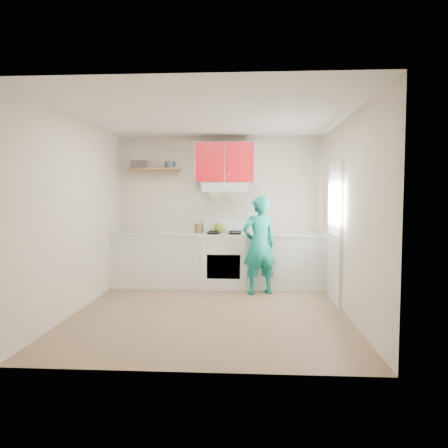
# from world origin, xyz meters

# --- Properties ---
(floor) EXTENTS (3.80, 3.80, 0.00)m
(floor) POSITION_xyz_m (0.00, 0.00, 0.00)
(floor) COLOR brown
(floor) RESTS_ON ground
(ceiling) EXTENTS (3.60, 3.80, 0.04)m
(ceiling) POSITION_xyz_m (0.00, 0.00, 2.60)
(ceiling) COLOR white
(ceiling) RESTS_ON floor
(back_wall) EXTENTS (3.60, 0.04, 2.60)m
(back_wall) POSITION_xyz_m (0.00, 1.90, 1.30)
(back_wall) COLOR beige
(back_wall) RESTS_ON floor
(front_wall) EXTENTS (3.60, 0.04, 2.60)m
(front_wall) POSITION_xyz_m (0.00, -1.90, 1.30)
(front_wall) COLOR beige
(front_wall) RESTS_ON floor
(left_wall) EXTENTS (0.04, 3.80, 2.60)m
(left_wall) POSITION_xyz_m (-1.80, 0.00, 1.30)
(left_wall) COLOR beige
(left_wall) RESTS_ON floor
(right_wall) EXTENTS (0.04, 3.80, 2.60)m
(right_wall) POSITION_xyz_m (1.80, 0.00, 1.30)
(right_wall) COLOR beige
(right_wall) RESTS_ON floor
(door) EXTENTS (0.05, 0.85, 2.05)m
(door) POSITION_xyz_m (1.78, 0.70, 1.02)
(door) COLOR white
(door) RESTS_ON floor
(door_glass) EXTENTS (0.01, 0.55, 0.95)m
(door_glass) POSITION_xyz_m (1.75, 0.70, 1.45)
(door_glass) COLOR white
(door_glass) RESTS_ON door
(counter_left) EXTENTS (1.52, 0.60, 0.90)m
(counter_left) POSITION_xyz_m (-1.04, 1.60, 0.45)
(counter_left) COLOR silver
(counter_left) RESTS_ON floor
(counter_right) EXTENTS (1.32, 0.60, 0.90)m
(counter_right) POSITION_xyz_m (1.14, 1.60, 0.45)
(counter_right) COLOR silver
(counter_right) RESTS_ON floor
(stove) EXTENTS (0.76, 0.65, 0.92)m
(stove) POSITION_xyz_m (0.10, 1.57, 0.46)
(stove) COLOR white
(stove) RESTS_ON floor
(range_hood) EXTENTS (0.76, 0.44, 0.15)m
(range_hood) POSITION_xyz_m (0.10, 1.68, 1.70)
(range_hood) COLOR silver
(range_hood) RESTS_ON back_wall
(upper_cabinets) EXTENTS (1.02, 0.33, 0.70)m
(upper_cabinets) POSITION_xyz_m (0.10, 1.73, 2.12)
(upper_cabinets) COLOR red
(upper_cabinets) RESTS_ON back_wall
(shelf) EXTENTS (0.90, 0.30, 0.04)m
(shelf) POSITION_xyz_m (-1.15, 1.75, 2.02)
(shelf) COLOR brown
(shelf) RESTS_ON back_wall
(books) EXTENTS (0.31, 0.26, 0.14)m
(books) POSITION_xyz_m (-1.41, 1.78, 2.11)
(books) COLOR #40383D
(books) RESTS_ON shelf
(tin) EXTENTS (0.22, 0.22, 0.11)m
(tin) POSITION_xyz_m (-0.86, 1.75, 2.09)
(tin) COLOR #333D4C
(tin) RESTS_ON shelf
(kettle) EXTENTS (0.26, 0.26, 0.17)m
(kettle) POSITION_xyz_m (0.01, 1.70, 1.01)
(kettle) COLOR olive
(kettle) RESTS_ON stove
(crock) EXTENTS (0.17, 0.17, 0.17)m
(crock) POSITION_xyz_m (-0.35, 1.59, 0.99)
(crock) COLOR #4B3921
(crock) RESTS_ON counter_left
(cutting_board) EXTENTS (0.36, 0.29, 0.02)m
(cutting_board) POSITION_xyz_m (0.90, 1.55, 0.91)
(cutting_board) COLOR olive
(cutting_board) RESTS_ON counter_right
(silicone_mat) EXTENTS (0.36, 0.32, 0.01)m
(silicone_mat) POSITION_xyz_m (1.47, 1.64, 0.90)
(silicone_mat) COLOR red
(silicone_mat) RESTS_ON counter_right
(person) EXTENTS (0.67, 0.56, 1.56)m
(person) POSITION_xyz_m (0.68, 1.10, 0.78)
(person) COLOR #0D7A6A
(person) RESTS_ON floor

